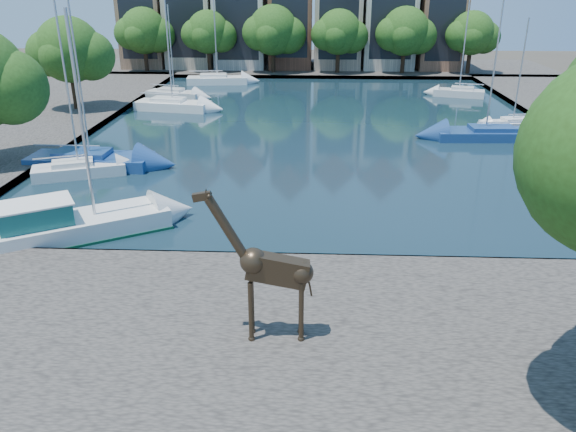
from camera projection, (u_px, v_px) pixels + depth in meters
name	position (u px, v px, depth m)	size (l,w,h in m)	color
ground	(331.00, 264.00, 23.63)	(160.00, 160.00, 0.00)	#38332B
water_basin	(324.00, 127.00, 45.72)	(38.00, 50.00, 0.08)	black
near_quay	(338.00, 364.00, 17.08)	(50.00, 14.00, 0.50)	#534E48
far_quay	(321.00, 68.00, 75.12)	(60.00, 16.00, 0.50)	#534E48
left_quay	(24.00, 121.00, 46.70)	(14.00, 52.00, 0.50)	#534E48
townhouse_west_end	(146.00, 11.00, 73.33)	(5.44, 9.18, 14.93)	#8C684C
townhouse_west_mid	(191.00, 4.00, 72.74)	(5.94, 9.18, 16.79)	#BAA98F
townhouse_west_inner	(241.00, 12.00, 72.80)	(6.43, 9.18, 15.15)	beige
townhouse_center	(291.00, 3.00, 72.13)	(5.44, 9.18, 16.93)	brown
townhouse_east_inner	(338.00, 9.00, 72.13)	(5.94, 9.18, 15.79)	tan
townhouse_east_mid	(389.00, 6.00, 71.71)	(6.43, 9.18, 16.65)	beige
townhouse_east_end	(439.00, 14.00, 71.82)	(5.44, 9.18, 14.43)	#8A5B42
far_tree_far_west	(144.00, 32.00, 69.06)	(7.28, 5.60, 7.68)	#332114
far_tree_west	(209.00, 33.00, 68.77)	(6.76, 5.20, 7.36)	#332114
far_tree_mid_west	(274.00, 32.00, 68.34)	(7.80, 6.00, 8.00)	#332114
far_tree_mid_east	(339.00, 34.00, 68.07)	(7.02, 5.40, 7.52)	#332114
far_tree_east	(406.00, 33.00, 67.69)	(7.54, 5.80, 7.84)	#332114
far_tree_far_east	(473.00, 35.00, 67.41)	(6.76, 5.20, 7.36)	#332114
side_tree_left_far	(70.00, 52.00, 48.26)	(7.28, 5.60, 7.88)	#332114
giraffe_statue	(268.00, 269.00, 17.07)	(3.46, 0.65, 4.94)	#34271A
motorsailer	(66.00, 223.00, 25.52)	(8.59, 6.56, 9.96)	silver
sailboat_left_a	(79.00, 167.00, 33.92)	(5.64, 3.68, 10.11)	silver
sailboat_left_b	(90.00, 158.00, 35.60)	(7.76, 2.94, 12.24)	navy
sailboat_left_c	(173.00, 104.00, 51.25)	(7.01, 3.44, 9.94)	white
sailboat_left_d	(174.00, 93.00, 56.75)	(5.95, 3.36, 8.89)	silver
sailboat_left_e	(217.00, 78.00, 64.39)	(7.05, 3.19, 12.40)	white
sailboat_right_b	(485.00, 132.00, 41.89)	(7.43, 2.86, 11.62)	navy
sailboat_right_c	(513.00, 123.00, 44.65)	(5.21, 2.61, 8.45)	silver
sailboat_right_d	(459.00, 91.00, 57.27)	(5.26, 3.05, 10.08)	silver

